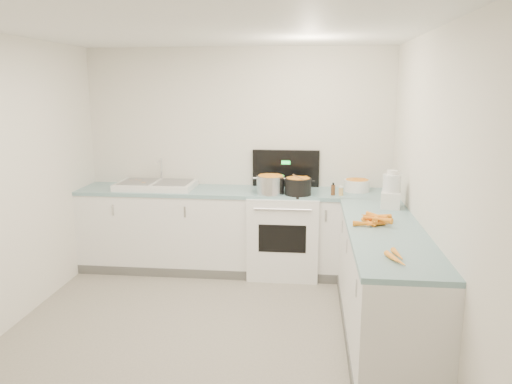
# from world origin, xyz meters

# --- Properties ---
(floor) EXTENTS (3.50, 4.00, 0.00)m
(floor) POSITION_xyz_m (0.00, 0.00, 0.00)
(floor) COLOR gray
(floor) RESTS_ON ground
(ceiling) EXTENTS (3.50, 4.00, 0.00)m
(ceiling) POSITION_xyz_m (0.00, 0.00, 2.50)
(ceiling) COLOR silver
(ceiling) RESTS_ON ground
(wall_back) EXTENTS (3.50, 0.00, 2.50)m
(wall_back) POSITION_xyz_m (0.00, 2.00, 1.25)
(wall_back) COLOR silver
(wall_back) RESTS_ON ground
(wall_front) EXTENTS (3.50, 0.00, 2.50)m
(wall_front) POSITION_xyz_m (0.00, -2.00, 1.25)
(wall_front) COLOR silver
(wall_front) RESTS_ON ground
(wall_right) EXTENTS (0.00, 4.00, 2.50)m
(wall_right) POSITION_xyz_m (1.75, 0.00, 1.25)
(wall_right) COLOR silver
(wall_right) RESTS_ON ground
(counter_back) EXTENTS (3.50, 0.62, 0.94)m
(counter_back) POSITION_xyz_m (0.00, 1.70, 0.47)
(counter_back) COLOR white
(counter_back) RESTS_ON ground
(counter_right) EXTENTS (0.62, 2.20, 0.94)m
(counter_right) POSITION_xyz_m (1.45, 0.30, 0.47)
(counter_right) COLOR white
(counter_right) RESTS_ON ground
(stove) EXTENTS (0.76, 0.65, 1.36)m
(stove) POSITION_xyz_m (0.55, 1.69, 0.47)
(stove) COLOR white
(stove) RESTS_ON ground
(sink) EXTENTS (0.86, 0.52, 0.31)m
(sink) POSITION_xyz_m (-0.90, 1.70, 0.98)
(sink) COLOR white
(sink) RESTS_ON counter_back
(steel_pot) EXTENTS (0.33, 0.33, 0.22)m
(steel_pot) POSITION_xyz_m (0.41, 1.54, 1.03)
(steel_pot) COLOR silver
(steel_pot) RESTS_ON stove
(black_pot) EXTENTS (0.34, 0.34, 0.20)m
(black_pot) POSITION_xyz_m (0.70, 1.53, 1.02)
(black_pot) COLOR black
(black_pot) RESTS_ON stove
(wooden_spoon) EXTENTS (0.13, 0.31, 0.01)m
(wooden_spoon) POSITION_xyz_m (0.70, 1.53, 1.13)
(wooden_spoon) COLOR #AD7A47
(wooden_spoon) RESTS_ON black_pot
(mixing_bowl) EXTENTS (0.33, 0.33, 0.13)m
(mixing_bowl) POSITION_xyz_m (1.34, 1.78, 1.00)
(mixing_bowl) COLOR white
(mixing_bowl) RESTS_ON counter_back
(extract_bottle) EXTENTS (0.04, 0.04, 0.11)m
(extract_bottle) POSITION_xyz_m (1.07, 1.55, 0.99)
(extract_bottle) COLOR #593319
(extract_bottle) RESTS_ON counter_back
(spice_jar) EXTENTS (0.05, 0.05, 0.08)m
(spice_jar) POSITION_xyz_m (1.16, 1.54, 0.98)
(spice_jar) COLOR #E5B266
(spice_jar) RESTS_ON counter_back
(food_processor) EXTENTS (0.21, 0.24, 0.36)m
(food_processor) POSITION_xyz_m (1.59, 1.04, 1.09)
(food_processor) COLOR white
(food_processor) RESTS_ON counter_right
(carrot_pile) EXTENTS (0.34, 0.34, 0.08)m
(carrot_pile) POSITION_xyz_m (1.38, 0.44, 0.98)
(carrot_pile) COLOR orange
(carrot_pile) RESTS_ON counter_right
(peeled_carrots) EXTENTS (0.13, 0.31, 0.04)m
(peeled_carrots) POSITION_xyz_m (1.40, -0.45, 0.96)
(peeled_carrots) COLOR orange
(peeled_carrots) RESTS_ON counter_right
(peelings) EXTENTS (0.24, 0.27, 0.01)m
(peelings) POSITION_xyz_m (-1.13, 1.72, 1.02)
(peelings) COLOR tan
(peelings) RESTS_ON sink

